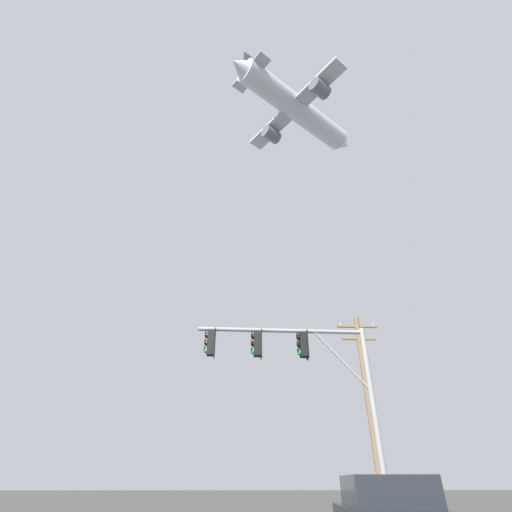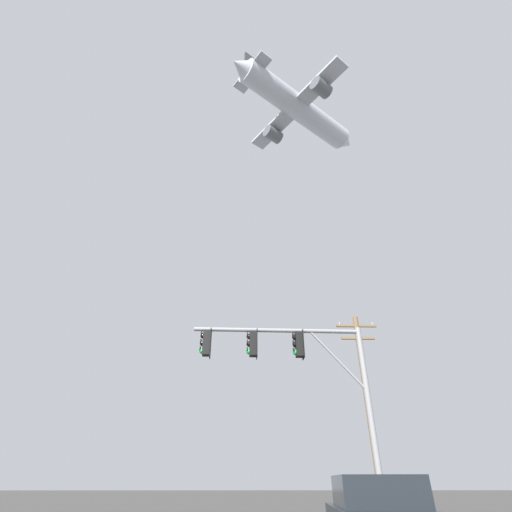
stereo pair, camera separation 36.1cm
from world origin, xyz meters
name	(u,v)px [view 2 (the right image)]	position (x,y,z in m)	size (l,w,h in m)	color
signal_pole_near	(297,366)	(2.34, 8.79, 5.00)	(6.24, 0.56, 6.45)	gray
utility_pole	(367,400)	(6.49, 14.76, 4.93)	(2.20, 0.28, 9.27)	brown
airplane	(298,108)	(8.20, 34.71, 53.65)	(22.68, 18.37, 7.09)	#B7BCC6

